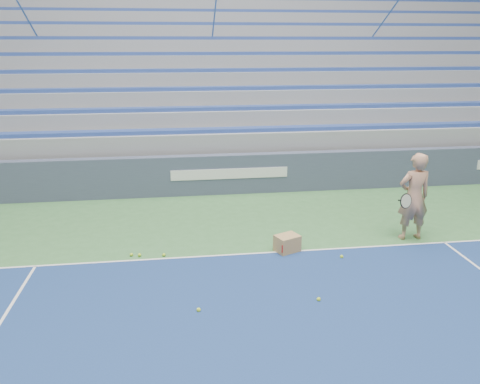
# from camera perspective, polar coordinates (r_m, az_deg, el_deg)

# --- Properties ---
(sponsor_barrier) EXTENTS (30.00, 0.32, 1.10)m
(sponsor_barrier) POSITION_cam_1_polar(r_m,az_deg,el_deg) (12.93, -1.32, 2.22)
(sponsor_barrier) COLOR #3E475F
(sponsor_barrier) RESTS_ON ground
(bleachers) EXTENTS (31.00, 9.15, 7.30)m
(bleachers) POSITION_cam_1_polar(r_m,az_deg,el_deg) (18.22, -3.41, 12.55)
(bleachers) COLOR gray
(bleachers) RESTS_ON ground
(tennis_player) EXTENTS (0.96, 0.85, 1.89)m
(tennis_player) POSITION_cam_1_polar(r_m,az_deg,el_deg) (10.43, 20.42, -0.55)
(tennis_player) COLOR tan
(tennis_player) RESTS_ON ground
(ball_box) EXTENTS (0.56, 0.51, 0.34)m
(ball_box) POSITION_cam_1_polar(r_m,az_deg,el_deg) (9.49, 5.78, -6.27)
(ball_box) COLOR #AB8653
(ball_box) RESTS_ON ground
(tennis_ball_0) EXTENTS (0.07, 0.07, 0.07)m
(tennis_ball_0) POSITION_cam_1_polar(r_m,az_deg,el_deg) (7.57, -5.06, -14.12)
(tennis_ball_0) COLOR #BCE02D
(tennis_ball_0) RESTS_ON ground
(tennis_ball_1) EXTENTS (0.07, 0.07, 0.07)m
(tennis_ball_1) POSITION_cam_1_polar(r_m,az_deg,el_deg) (9.54, -13.10, -7.44)
(tennis_ball_1) COLOR #BCE02D
(tennis_ball_1) RESTS_ON ground
(tennis_ball_2) EXTENTS (0.07, 0.07, 0.07)m
(tennis_ball_2) POSITION_cam_1_polar(r_m,az_deg,el_deg) (9.52, 6.46, -7.13)
(tennis_ball_2) COLOR #BCE02D
(tennis_ball_2) RESTS_ON ground
(tennis_ball_3) EXTENTS (0.07, 0.07, 0.07)m
(tennis_ball_3) POSITION_cam_1_polar(r_m,az_deg,el_deg) (9.43, 12.29, -7.70)
(tennis_ball_3) COLOR #BCE02D
(tennis_ball_3) RESTS_ON ground
(tennis_ball_4) EXTENTS (0.07, 0.07, 0.07)m
(tennis_ball_4) POSITION_cam_1_polar(r_m,az_deg,el_deg) (9.49, -12.15, -7.51)
(tennis_ball_4) COLOR #BCE02D
(tennis_ball_4) RESTS_ON ground
(tennis_ball_5) EXTENTS (0.07, 0.07, 0.07)m
(tennis_ball_5) POSITION_cam_1_polar(r_m,az_deg,el_deg) (9.41, -9.27, -7.56)
(tennis_ball_5) COLOR #BCE02D
(tennis_ball_5) RESTS_ON ground
(tennis_ball_6) EXTENTS (0.07, 0.07, 0.07)m
(tennis_ball_6) POSITION_cam_1_polar(r_m,az_deg,el_deg) (9.86, 6.82, -6.23)
(tennis_ball_6) COLOR #BCE02D
(tennis_ball_6) RESTS_ON ground
(tennis_ball_7) EXTENTS (0.07, 0.07, 0.07)m
(tennis_ball_7) POSITION_cam_1_polar(r_m,az_deg,el_deg) (7.92, 9.57, -12.77)
(tennis_ball_7) COLOR #BCE02D
(tennis_ball_7) RESTS_ON ground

